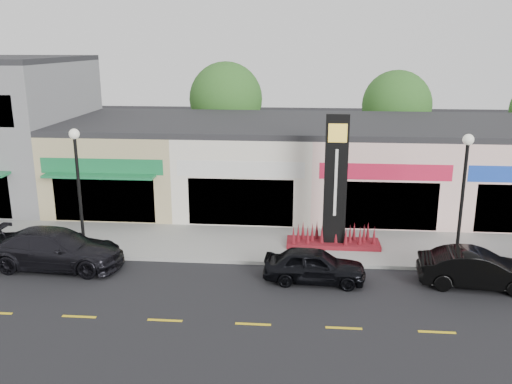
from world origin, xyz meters
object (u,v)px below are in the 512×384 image
car_black_sedan (314,265)px  lamp_east_near (463,187)px  car_dark_sedan (56,249)px  car_black_conv (477,269)px  lamp_west_near (78,179)px  pylon_sign (335,201)px

car_black_sedan → lamp_east_near: bearing=-68.9°
car_dark_sedan → car_black_conv: bearing=-89.3°
car_dark_sedan → car_black_conv: 16.89m
lamp_west_near → pylon_sign: bearing=8.8°
pylon_sign → car_black_sedan: (-0.92, -3.62, -1.60)m
lamp_west_near → pylon_sign: size_ratio=0.91×
car_dark_sedan → car_black_sedan: size_ratio=1.41×
lamp_east_near → car_black_sedan: lamp_east_near is taller
car_dark_sedan → lamp_east_near: bearing=-82.9°
pylon_sign → car_black_sedan: bearing=-104.2°
lamp_west_near → car_dark_sedan: lamp_west_near is taller
lamp_west_near → car_black_conv: lamp_west_near is taller
lamp_west_near → lamp_east_near: size_ratio=1.00×
lamp_east_near → pylon_sign: bearing=161.3°
car_dark_sedan → car_black_sedan: car_dark_sedan is taller
lamp_east_near → car_black_sedan: bearing=-162.0°
lamp_east_near → pylon_sign: (-5.00, 1.70, -1.20)m
car_black_sedan → pylon_sign: bearing=-11.1°
pylon_sign → car_dark_sedan: bearing=-164.9°
lamp_west_near → car_black_sedan: size_ratio=1.38×
lamp_east_near → car_black_conv: size_ratio=1.25×
pylon_sign → car_black_conv: bearing=-34.0°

